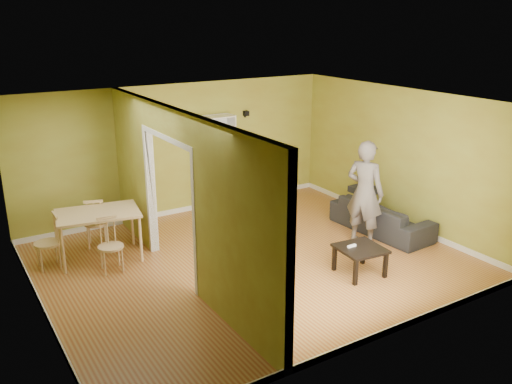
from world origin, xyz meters
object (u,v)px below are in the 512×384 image
(chair_left, at_px, (47,242))
(dining_table, at_px, (98,217))
(person, at_px, (365,184))
(chair_near, at_px, (111,245))
(chair_far, at_px, (96,222))
(coffee_table, at_px, (360,252))
(sofa, at_px, (382,212))
(bookshelf, at_px, (214,163))

(chair_left, bearing_deg, dining_table, 84.76)
(person, distance_m, chair_near, 4.33)
(dining_table, xyz_separation_m, chair_far, (0.10, 0.55, -0.29))
(coffee_table, height_order, chair_far, chair_far)
(chair_left, height_order, chair_far, chair_far)
(chair_left, bearing_deg, chair_far, 117.74)
(sofa, xyz_separation_m, coffee_table, (-1.52, -1.10, -0.00))
(bookshelf, relative_size, chair_left, 2.19)
(dining_table, xyz_separation_m, chair_left, (-0.80, 0.08, -0.29))
(sofa, bearing_deg, person, 103.95)
(bookshelf, relative_size, coffee_table, 2.92)
(sofa, height_order, chair_near, chair_near)
(person, relative_size, chair_near, 2.50)
(sofa, relative_size, chair_near, 2.29)
(coffee_table, bearing_deg, dining_table, 140.45)
(bookshelf, height_order, chair_left, bookshelf)
(sofa, relative_size, chair_far, 2.23)
(sofa, height_order, dining_table, dining_table)
(dining_table, bearing_deg, bookshelf, 23.56)
(sofa, relative_size, bookshelf, 1.02)
(chair_left, bearing_deg, coffee_table, 56.15)
(person, xyz_separation_m, dining_table, (-4.12, 1.77, -0.35))
(chair_near, distance_m, chair_far, 1.10)
(dining_table, relative_size, chair_left, 1.46)
(chair_left, relative_size, chair_far, 1.00)
(sofa, xyz_separation_m, dining_table, (-4.76, 1.57, 0.35))
(chair_left, bearing_deg, chair_near, 52.75)
(bookshelf, bearing_deg, dining_table, -156.44)
(bookshelf, bearing_deg, coffee_table, -82.61)
(sofa, bearing_deg, chair_near, 74.69)
(sofa, bearing_deg, chair_far, 62.37)
(dining_table, distance_m, chair_near, 0.63)
(coffee_table, xyz_separation_m, chair_left, (-4.04, 2.76, 0.07))
(coffee_table, xyz_separation_m, dining_table, (-3.24, 2.68, 0.36))
(bookshelf, bearing_deg, chair_left, -162.54)
(person, distance_m, bookshelf, 3.27)
(dining_table, height_order, chair_left, chair_left)
(chair_far, bearing_deg, coffee_table, 153.70)
(sofa, relative_size, dining_table, 1.53)
(person, distance_m, chair_left, 5.30)
(person, xyz_separation_m, chair_near, (-4.11, 1.22, -0.65))
(person, xyz_separation_m, coffee_table, (-0.88, -0.90, -0.71))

